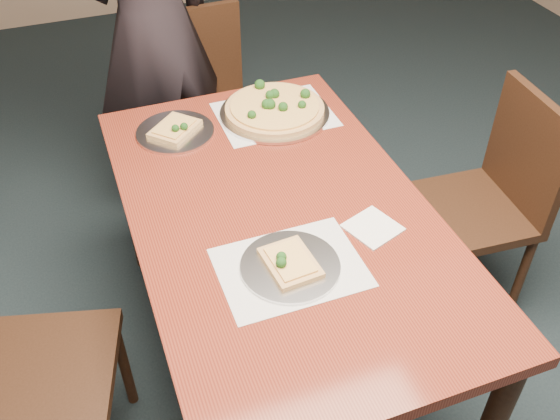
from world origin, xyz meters
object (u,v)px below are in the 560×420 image
object	(u,v)px
chair_left	(9,361)
slice_plate_near	(290,264)
diner	(152,27)
dining_table	(280,232)
slice_plate_far	(175,130)
chair_far	(207,99)
pizza_pan	(275,109)
chair_right	(490,195)

from	to	relation	value
chair_left	slice_plate_near	world-z (taller)	chair_left
diner	dining_table	bearing A→B (deg)	74.00
slice_plate_far	dining_table	bearing A→B (deg)	-68.87
chair_far	slice_plate_far	world-z (taller)	chair_far
chair_left	slice_plate_far	bearing A→B (deg)	-31.24
chair_far	diner	distance (m)	0.43
pizza_pan	slice_plate_far	world-z (taller)	pizza_pan
dining_table	pizza_pan	distance (m)	0.56
dining_table	pizza_pan	bearing A→B (deg)	71.55
chair_far	slice_plate_far	size ratio (longest dim) A/B	3.25
chair_left	slice_plate_far	world-z (taller)	chair_left
chair_far	pizza_pan	xyz separation A→B (m)	(0.12, -0.58, 0.26)
chair_left	slice_plate_near	distance (m)	0.85
diner	slice_plate_near	bearing A→B (deg)	70.20
chair_right	pizza_pan	size ratio (longest dim) A/B	2.22
pizza_pan	slice_plate_near	bearing A→B (deg)	-107.10
chair_right	diner	size ratio (longest dim) A/B	0.51
chair_left	pizza_pan	world-z (taller)	chair_left
chair_far	chair_right	distance (m)	1.33
slice_plate_far	chair_far	bearing A→B (deg)	65.94
diner	slice_plate_far	bearing A→B (deg)	61.09
pizza_pan	slice_plate_near	size ratio (longest dim) A/B	1.47
chair_far	chair_left	size ratio (longest dim) A/B	1.00
dining_table	slice_plate_near	distance (m)	0.27
chair_far	slice_plate_near	bearing A→B (deg)	-97.07
diner	pizza_pan	size ratio (longest dim) A/B	4.34
chair_left	pizza_pan	xyz separation A→B (m)	(1.04, 0.62, 0.26)
chair_left	slice_plate_far	size ratio (longest dim) A/B	3.25
dining_table	chair_right	distance (m)	0.88
dining_table	slice_plate_near	xyz separation A→B (m)	(-0.06, -0.24, 0.11)
diner	slice_plate_near	size ratio (longest dim) A/B	6.36
chair_far	slice_plate_near	size ratio (longest dim) A/B	3.25
pizza_pan	chair_right	bearing A→B (deg)	-33.61
chair_far	slice_plate_far	bearing A→B (deg)	-116.31
chair_far	slice_plate_near	world-z (taller)	chair_far
chair_far	chair_right	bearing A→B (deg)	-54.25
diner	pizza_pan	world-z (taller)	diner
chair_far	chair_left	world-z (taller)	same
dining_table	chair_left	distance (m)	0.88
diner	pizza_pan	bearing A→B (deg)	94.45
chair_far	chair_right	size ratio (longest dim) A/B	1.00
dining_table	pizza_pan	size ratio (longest dim) A/B	3.65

